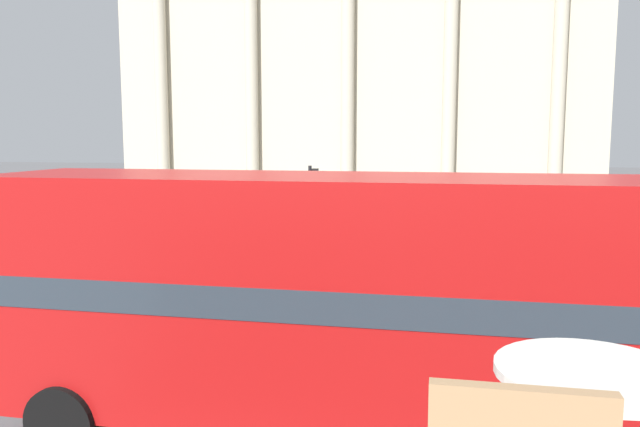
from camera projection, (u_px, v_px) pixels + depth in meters
name	position (u px, v px, depth m)	size (l,w,h in m)	color
double_decker_bus	(333.00, 296.00, 9.30)	(10.39, 2.73, 4.09)	black
plaza_building_left	(362.00, 79.00, 49.82)	(34.83, 15.51, 18.42)	beige
traffic_light_mid	(312.00, 203.00, 21.44)	(0.42, 0.24, 3.68)	black
pedestrian_red	(602.00, 244.00, 21.48)	(0.32, 0.32, 1.72)	#282B33
pedestrian_white	(489.00, 279.00, 16.27)	(0.32, 0.32, 1.66)	#282B33
pedestrian_black	(306.00, 225.00, 26.73)	(0.32, 0.32, 1.59)	#282B33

